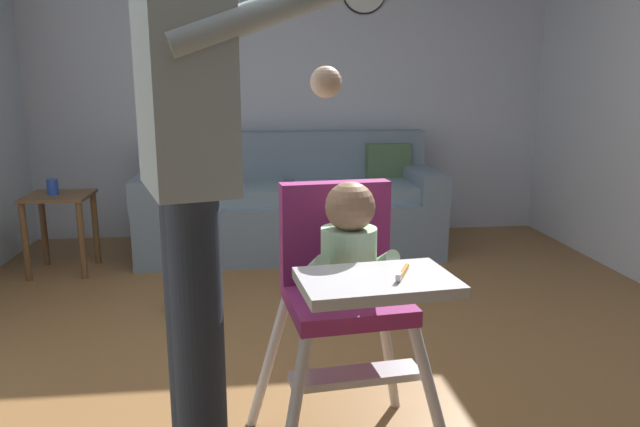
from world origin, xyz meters
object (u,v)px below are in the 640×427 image
sippy_cup (53,187)px  toy_ball (180,297)px  couch (291,206)px  adult_standing (189,179)px  side_table (60,216)px  high_chair (347,273)px

sippy_cup → toy_ball: bearing=-42.5°
couch → toy_ball: couch is taller
adult_standing → sippy_cup: (-1.12, 2.32, -0.40)m
toy_ball → sippy_cup: (-0.87, 0.80, 0.49)m
toy_ball → side_table: (-0.84, 0.80, 0.30)m
high_chair → couch: bearing=173.8°
high_chair → adult_standing: (-0.45, -0.13, 0.32)m
couch → adult_standing: 2.81m
high_chair → side_table: size_ratio=1.82×
toy_ball → high_chair: bearing=-63.4°
adult_standing → sippy_cup: size_ratio=17.13×
toy_ball → sippy_cup: sippy_cup is taller
couch → sippy_cup: couch is taller
high_chair → sippy_cup: size_ratio=9.48×
high_chair → toy_ball: 1.66m
high_chair → side_table: 2.69m
sippy_cup → high_chair: bearing=-54.4°
side_table → sippy_cup: 0.19m
adult_standing → sippy_cup: adult_standing is taller
adult_standing → sippy_cup: bearing=99.6°
couch → high_chair: bearing=0.2°
toy_ball → side_table: side_table is taller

